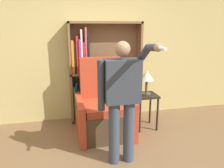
{
  "coord_description": "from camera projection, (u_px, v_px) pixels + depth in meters",
  "views": [
    {
      "loc": [
        -0.61,
        -2.24,
        1.83
      ],
      "look_at": [
        0.08,
        0.76,
        1.01
      ],
      "focal_mm": 35.0,
      "sensor_mm": 36.0,
      "label": 1
    }
  ],
  "objects": [
    {
      "name": "wall_back",
      "position": [
        93.0,
        49.0,
        4.26
      ],
      "size": [
        8.0,
        0.06,
        2.8
      ],
      "color": "tan",
      "rests_on": "ground_plane"
    },
    {
      "name": "bookcase",
      "position": [
        96.0,
        75.0,
        4.24
      ],
      "size": [
        1.39,
        0.28,
        1.92
      ],
      "color": "brown",
      "rests_on": "ground_plane"
    },
    {
      "name": "armchair",
      "position": [
        104.0,
        111.0,
        3.78
      ],
      "size": [
        0.93,
        0.89,
        1.3
      ],
      "color": "#4C3823",
      "rests_on": "ground_plane"
    },
    {
      "name": "person_standing",
      "position": [
        122.0,
        96.0,
        2.81
      ],
      "size": [
        0.6,
        0.78,
        1.66
      ],
      "color": "#384256",
      "rests_on": "ground_plane"
    },
    {
      "name": "side_table",
      "position": [
        146.0,
        102.0,
        3.96
      ],
      "size": [
        0.39,
        0.39,
        0.65
      ],
      "color": "black",
      "rests_on": "ground_plane"
    },
    {
      "name": "table_lamp",
      "position": [
        147.0,
        77.0,
        3.84
      ],
      "size": [
        0.26,
        0.26,
        0.44
      ],
      "color": "#4C4233",
      "rests_on": "side_table"
    }
  ]
}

